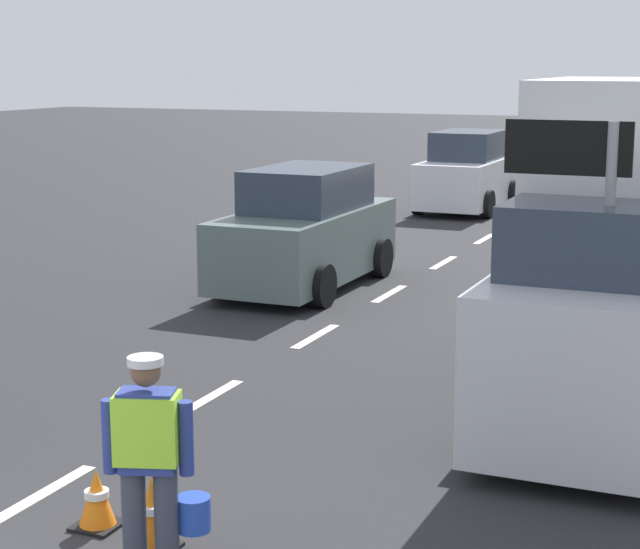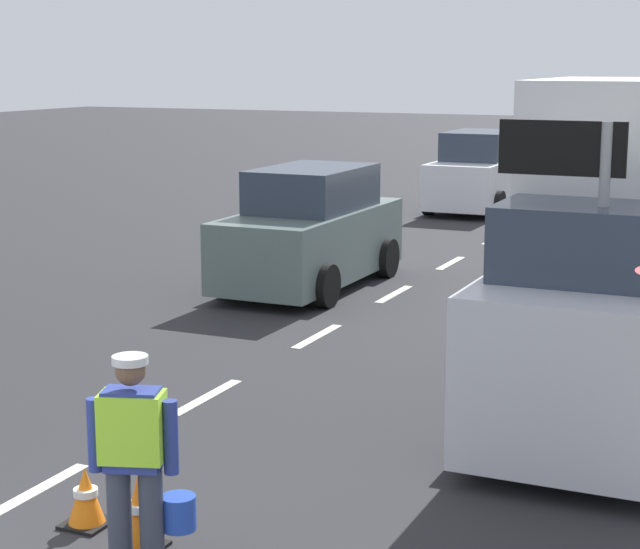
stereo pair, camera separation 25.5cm
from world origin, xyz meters
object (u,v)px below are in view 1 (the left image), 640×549
at_px(traffic_cone_far, 152,514).
at_px(delivery_truck, 614,269).
at_px(car_oncoming_second, 467,174).
at_px(car_oncoming_lead, 305,232).
at_px(road_worker, 152,455).
at_px(traffic_cone_near, 97,499).
at_px(lane_direction_sign, 583,208).
at_px(car_outgoing_far, 640,158).

relative_size(traffic_cone_far, delivery_truck, 0.13).
xyz_separation_m(traffic_cone_far, car_oncoming_second, (-3.08, 19.84, 0.62)).
distance_m(car_oncoming_second, car_oncoming_lead, 10.25).
xyz_separation_m(road_worker, traffic_cone_near, (-0.87, 0.53, -0.69)).
xyz_separation_m(lane_direction_sign, car_oncoming_second, (-5.69, 16.53, -1.49)).
xyz_separation_m(road_worker, car_oncoming_second, (-3.31, 20.18, -0.01)).
distance_m(lane_direction_sign, traffic_cone_near, 5.00).
bearing_deg(road_worker, traffic_cone_far, 124.19).
height_order(lane_direction_sign, car_oncoming_second, lane_direction_sign).
bearing_deg(car_oncoming_second, road_worker, -80.68).
height_order(road_worker, car_oncoming_second, car_oncoming_second).
height_order(car_oncoming_second, car_oncoming_lead, car_oncoming_lead).
xyz_separation_m(traffic_cone_far, delivery_truck, (2.73, 4.62, 1.31)).
bearing_deg(road_worker, car_oncoming_lead, 107.89).
relative_size(lane_direction_sign, traffic_cone_near, 6.42).
bearing_deg(car_outgoing_far, delivery_truck, -83.68).
distance_m(lane_direction_sign, car_outgoing_far, 21.97).
relative_size(traffic_cone_far, car_oncoming_lead, 0.15).
height_order(traffic_cone_near, car_oncoming_lead, car_oncoming_lead).
xyz_separation_m(traffic_cone_far, car_oncoming_lead, (-2.98, 9.59, 0.62)).
height_order(traffic_cone_near, car_oncoming_second, car_oncoming_second).
height_order(lane_direction_sign, traffic_cone_far, lane_direction_sign).
height_order(road_worker, delivery_truck, delivery_truck).
bearing_deg(road_worker, delivery_truck, 63.26).
bearing_deg(car_outgoing_far, lane_direction_sign, -84.38).
distance_m(traffic_cone_far, car_oncoming_second, 20.09).
xyz_separation_m(traffic_cone_near, traffic_cone_far, (0.64, -0.19, 0.06)).
distance_m(traffic_cone_near, car_oncoming_lead, 9.70).
bearing_deg(car_outgoing_far, traffic_cone_near, -92.53).
bearing_deg(car_oncoming_second, delivery_truck, -69.10).
height_order(traffic_cone_far, car_oncoming_second, car_oncoming_second).
bearing_deg(lane_direction_sign, traffic_cone_far, -128.15).
relative_size(traffic_cone_near, car_oncoming_lead, 0.12).
distance_m(lane_direction_sign, traffic_cone_far, 4.71).
bearing_deg(car_outgoing_far, road_worker, -90.51).
relative_size(traffic_cone_near, delivery_truck, 0.11).
relative_size(car_oncoming_second, car_outgoing_far, 0.95).
bearing_deg(delivery_truck, lane_direction_sign, -95.38).
distance_m(traffic_cone_near, car_oncoming_second, 19.81).
bearing_deg(car_oncoming_lead, traffic_cone_near, -76.07).
height_order(traffic_cone_near, car_outgoing_far, car_outgoing_far).
relative_size(traffic_cone_near, traffic_cone_far, 0.81).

